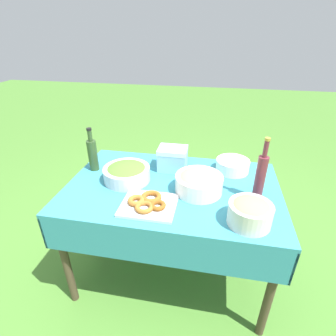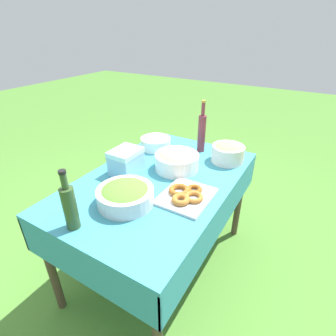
{
  "view_description": "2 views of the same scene",
  "coord_description": "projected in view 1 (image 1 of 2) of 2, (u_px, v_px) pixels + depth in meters",
  "views": [
    {
      "loc": [
        0.24,
        -1.41,
        1.67
      ],
      "look_at": [
        -0.04,
        0.06,
        0.86
      ],
      "focal_mm": 28.0,
      "sensor_mm": 36.0,
      "label": 1
    },
    {
      "loc": [
        -1.18,
        -0.77,
        1.62
      ],
      "look_at": [
        0.08,
        -0.02,
        0.81
      ],
      "focal_mm": 28.0,
      "sensor_mm": 36.0,
      "label": 2
    }
  ],
  "objects": [
    {
      "name": "donut_platter",
      "position": [
        148.0,
        203.0,
        1.48
      ],
      "size": [
        0.31,
        0.26,
        0.05
      ],
      "color": "silver",
      "rests_on": "picnic_table"
    },
    {
      "name": "salad_bowl",
      "position": [
        127.0,
        172.0,
        1.72
      ],
      "size": [
        0.31,
        0.31,
        0.11
      ],
      "color": "silver",
      "rests_on": "picnic_table"
    },
    {
      "name": "ground_plane",
      "position": [
        172.0,
        268.0,
        2.05
      ],
      "size": [
        14.0,
        14.0,
        0.0
      ],
      "primitive_type": "plane",
      "color": "#477A2D"
    },
    {
      "name": "cooler_box",
      "position": [
        173.0,
        159.0,
        1.85
      ],
      "size": [
        0.2,
        0.16,
        0.16
      ],
      "color": "#8CC6E5",
      "rests_on": "picnic_table"
    },
    {
      "name": "pasta_bowl",
      "position": [
        199.0,
        182.0,
        1.6
      ],
      "size": [
        0.29,
        0.29,
        0.13
      ],
      "color": "white",
      "rests_on": "picnic_table"
    },
    {
      "name": "olive_oil_bottle",
      "position": [
        93.0,
        154.0,
        1.82
      ],
      "size": [
        0.06,
        0.06,
        0.31
      ],
      "color": "#2D4723",
      "rests_on": "picnic_table"
    },
    {
      "name": "wine_bottle",
      "position": [
        260.0,
        176.0,
        1.48
      ],
      "size": [
        0.06,
        0.06,
        0.39
      ],
      "color": "maroon",
      "rests_on": "picnic_table"
    },
    {
      "name": "plate_stack",
      "position": [
        232.0,
        165.0,
        1.84
      ],
      "size": [
        0.23,
        0.23,
        0.08
      ],
      "color": "white",
      "rests_on": "picnic_table"
    },
    {
      "name": "picnic_table",
      "position": [
        172.0,
        199.0,
        1.73
      ],
      "size": [
        1.35,
        0.87,
        0.77
      ],
      "color": "teal",
      "rests_on": "ground_plane"
    },
    {
      "name": "bread_bowl",
      "position": [
        250.0,
        212.0,
        1.33
      ],
      "size": [
        0.22,
        0.22,
        0.14
      ],
      "color": "silver",
      "rests_on": "picnic_table"
    }
  ]
}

